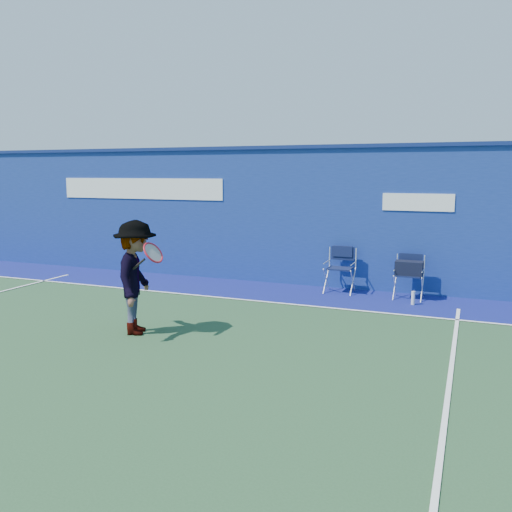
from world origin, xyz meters
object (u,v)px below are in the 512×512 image
at_px(directors_chair_right, 409,281).
at_px(tennis_player, 136,277).
at_px(water_bottle, 413,298).
at_px(directors_chair_left, 340,278).

relative_size(directors_chair_right, tennis_player, 0.50).
bearing_deg(water_bottle, directors_chair_right, 106.69).
xyz_separation_m(directors_chair_right, water_bottle, (0.14, -0.48, -0.24)).
bearing_deg(directors_chair_left, tennis_player, -119.40).
xyz_separation_m(directors_chair_left, water_bottle, (1.55, -0.56, -0.18)).
distance_m(directors_chair_left, water_bottle, 1.66).
relative_size(directors_chair_left, directors_chair_right, 1.08).
relative_size(directors_chair_left, water_bottle, 3.57).
distance_m(directors_chair_right, water_bottle, 0.55).
bearing_deg(water_bottle, directors_chair_left, 160.15).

